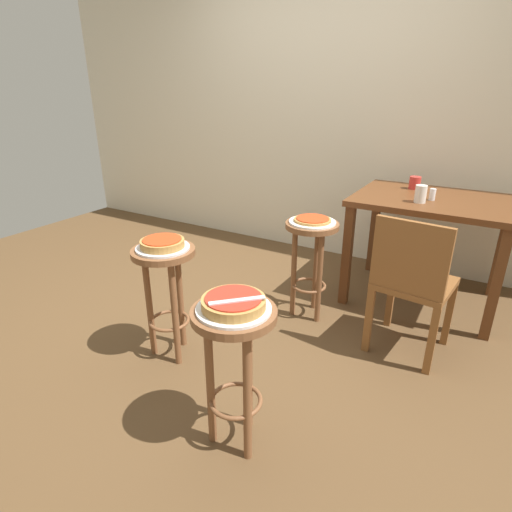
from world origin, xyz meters
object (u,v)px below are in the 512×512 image
object	(u,v)px
pizza_leftside	(312,220)
cup_far_edge	(415,183)
serving_plate_foreground	(234,309)
serving_plate_middle	(163,248)
pizza_middle	(162,243)
dining_table	(432,214)
pizza_server_knife	(237,300)
pizza_foreground	(234,302)
cup_near_edge	(421,194)
stool_middle	(166,280)
stool_leftside	(311,250)
stool_foreground	(235,350)
wooden_chair	(412,282)
serving_plate_leftside	(312,222)
condiment_shaker	(432,194)

from	to	relation	value
pizza_leftside	cup_far_edge	distance (m)	0.96
serving_plate_foreground	cup_far_edge	world-z (taller)	cup_far_edge
serving_plate_middle	pizza_middle	distance (m)	0.03
dining_table	pizza_leftside	bearing A→B (deg)	-134.29
pizza_leftside	pizza_server_knife	distance (m)	1.23
pizza_foreground	cup_near_edge	bearing A→B (deg)	77.18
serving_plate_foreground	cup_far_edge	xyz separation A→B (m)	(0.27, 2.04, 0.15)
stool_middle	stool_leftside	bearing A→B (deg)	58.58
stool_foreground	stool_leftside	size ratio (longest dim) A/B	1.00
serving_plate_middle	wooden_chair	size ratio (longest dim) A/B	0.34
pizza_foreground	wooden_chair	bearing A→B (deg)	65.52
stool_foreground	cup_near_edge	world-z (taller)	cup_near_edge
serving_plate_middle	cup_near_edge	world-z (taller)	cup_near_edge
stool_leftside	dining_table	xyz separation A→B (m)	(0.62, 0.64, 0.18)
stool_leftside	pizza_foreground	bearing A→B (deg)	-81.31
cup_near_edge	pizza_server_knife	bearing A→B (deg)	-101.69
pizza_middle	pizza_foreground	bearing A→B (deg)	-27.19
cup_far_edge	pizza_server_knife	world-z (taller)	cup_far_edge
pizza_leftside	pizza_server_knife	world-z (taller)	pizza_server_knife
serving_plate_foreground	cup_far_edge	bearing A→B (deg)	82.56
cup_far_edge	wooden_chair	size ratio (longest dim) A/B	0.11
stool_leftside	cup_far_edge	bearing A→B (deg)	61.96
pizza_middle	pizza_server_knife	xyz separation A→B (m)	(0.72, -0.38, 0.03)
serving_plate_foreground	dining_table	size ratio (longest dim) A/B	0.29
serving_plate_foreground	cup_far_edge	distance (m)	2.06
serving_plate_middle	pizza_leftside	world-z (taller)	pizza_leftside
pizza_foreground	serving_plate_middle	xyz separation A→B (m)	(-0.69, 0.36, -0.03)
serving_plate_middle	stool_middle	bearing A→B (deg)	90.00
serving_plate_middle	cup_near_edge	bearing A→B (deg)	50.44
serving_plate_leftside	pizza_server_knife	world-z (taller)	pizza_server_knife
cup_near_edge	wooden_chair	bearing A→B (deg)	-79.09
pizza_middle	cup_near_edge	world-z (taller)	cup_near_edge
wooden_chair	serving_plate_middle	bearing A→B (deg)	-148.84
dining_table	condiment_shaker	bearing A→B (deg)	-94.24
stool_foreground	condiment_shaker	xyz separation A→B (m)	(0.43, 1.76, 0.33)
stool_leftside	dining_table	bearing A→B (deg)	45.71
stool_foreground	pizza_middle	distance (m)	0.81
serving_plate_foreground	stool_leftside	size ratio (longest dim) A/B	0.45
serving_plate_middle	serving_plate_leftside	bearing A→B (deg)	58.58
pizza_leftside	wooden_chair	distance (m)	0.72
serving_plate_foreground	pizza_server_knife	size ratio (longest dim) A/B	1.37
serving_plate_middle	condiment_shaker	distance (m)	1.80
pizza_server_knife	dining_table	bearing A→B (deg)	32.39
cup_near_edge	condiment_shaker	xyz separation A→B (m)	(0.06, 0.10, -0.02)
cup_near_edge	cup_far_edge	distance (m)	0.40
stool_foreground	stool_leftside	distance (m)	1.21
stool_middle	condiment_shaker	world-z (taller)	condiment_shaker
stool_middle	pizza_leftside	distance (m)	1.00
serving_plate_leftside	wooden_chair	bearing A→B (deg)	-10.38
serving_plate_leftside	pizza_leftside	distance (m)	0.02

